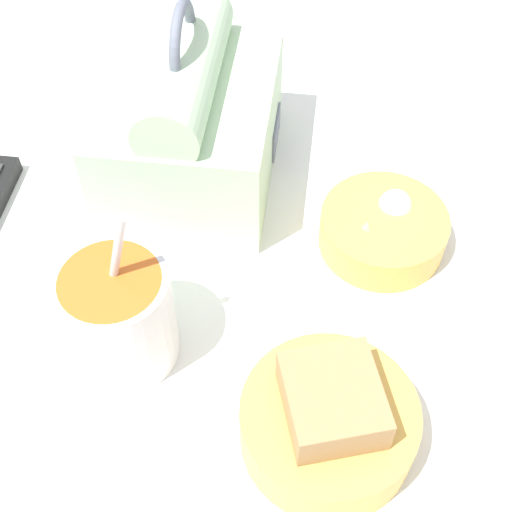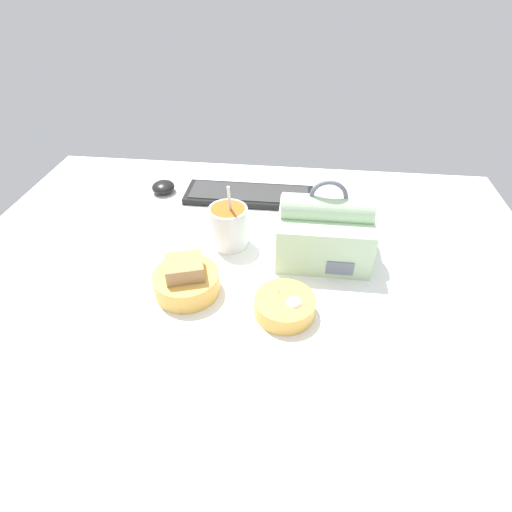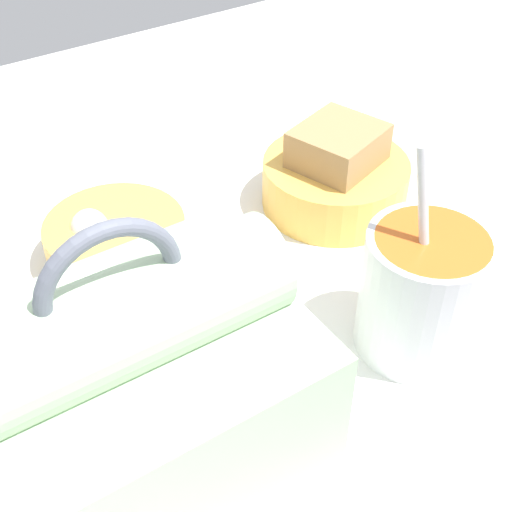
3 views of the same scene
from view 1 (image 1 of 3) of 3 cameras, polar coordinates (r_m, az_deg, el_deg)
desk_surface at (r=66.52cm, az=0.17°, el=-4.74°), size 140.00×110.00×2.00cm
lunch_bag at (r=72.78cm, az=-5.27°, el=10.70°), size 21.13×16.70×19.92cm
soup_cup at (r=59.98cm, az=-10.93°, el=-4.66°), size 9.29×9.29×17.04cm
bento_bowl_sandwich at (r=57.00cm, az=5.83°, el=-12.95°), size 13.92×13.92×8.34cm
bento_bowl_snacks at (r=69.85cm, az=10.10°, el=2.14°), size 12.26×12.26×5.29cm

